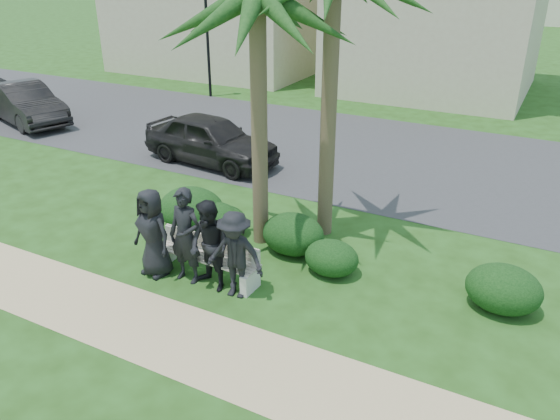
{
  "coord_description": "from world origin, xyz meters",
  "views": [
    {
      "loc": [
        4.44,
        -7.24,
        5.53
      ],
      "look_at": [
        0.12,
        1.0,
        1.16
      ],
      "focal_mm": 35.0,
      "sensor_mm": 36.0,
      "label": 1
    }
  ],
  "objects_px": {
    "man_d": "(235,255)",
    "car_a": "(211,140)",
    "man_c": "(210,246)",
    "palm_left": "(257,1)",
    "man_b": "(186,236)",
    "park_bench": "(207,260)",
    "man_a": "(153,233)",
    "car_b": "(25,104)",
    "street_lamp": "(207,24)"
  },
  "relations": [
    {
      "from": "man_b",
      "to": "man_d",
      "type": "height_order",
      "value": "man_b"
    },
    {
      "from": "park_bench",
      "to": "man_c",
      "type": "xyz_separation_m",
      "value": [
        0.3,
        -0.29,
        0.52
      ]
    },
    {
      "from": "man_c",
      "to": "palm_left",
      "type": "distance_m",
      "value": 4.41
    },
    {
      "from": "man_c",
      "to": "car_a",
      "type": "bearing_deg",
      "value": 139.56
    },
    {
      "from": "car_b",
      "to": "man_d",
      "type": "bearing_deg",
      "value": -97.48
    },
    {
      "from": "man_d",
      "to": "palm_left",
      "type": "height_order",
      "value": "palm_left"
    },
    {
      "from": "palm_left",
      "to": "man_b",
      "type": "bearing_deg",
      "value": -102.68
    },
    {
      "from": "street_lamp",
      "to": "man_c",
      "type": "height_order",
      "value": "street_lamp"
    },
    {
      "from": "man_b",
      "to": "street_lamp",
      "type": "bearing_deg",
      "value": 123.7
    },
    {
      "from": "street_lamp",
      "to": "man_a",
      "type": "xyz_separation_m",
      "value": [
        7.2,
        -12.41,
        -2.08
      ]
    },
    {
      "from": "street_lamp",
      "to": "man_a",
      "type": "relative_size",
      "value": 2.49
    },
    {
      "from": "man_b",
      "to": "palm_left",
      "type": "relative_size",
      "value": 0.32
    },
    {
      "from": "man_c",
      "to": "car_a",
      "type": "distance_m",
      "value": 6.63
    },
    {
      "from": "man_d",
      "to": "palm_left",
      "type": "relative_size",
      "value": 0.28
    },
    {
      "from": "man_a",
      "to": "park_bench",
      "type": "bearing_deg",
      "value": 30.56
    },
    {
      "from": "street_lamp",
      "to": "palm_left",
      "type": "relative_size",
      "value": 0.74
    },
    {
      "from": "park_bench",
      "to": "car_a",
      "type": "bearing_deg",
      "value": 125.04
    },
    {
      "from": "man_a",
      "to": "man_c",
      "type": "relative_size",
      "value": 1.01
    },
    {
      "from": "man_a",
      "to": "man_d",
      "type": "relative_size",
      "value": 1.05
    },
    {
      "from": "park_bench",
      "to": "car_b",
      "type": "relative_size",
      "value": 0.5
    },
    {
      "from": "car_a",
      "to": "car_b",
      "type": "distance_m",
      "value": 8.24
    },
    {
      "from": "man_b",
      "to": "car_b",
      "type": "height_order",
      "value": "man_b"
    },
    {
      "from": "man_b",
      "to": "car_b",
      "type": "bearing_deg",
      "value": 153.87
    },
    {
      "from": "street_lamp",
      "to": "man_b",
      "type": "height_order",
      "value": "street_lamp"
    },
    {
      "from": "man_c",
      "to": "palm_left",
      "type": "relative_size",
      "value": 0.3
    },
    {
      "from": "man_c",
      "to": "car_a",
      "type": "height_order",
      "value": "man_c"
    },
    {
      "from": "street_lamp",
      "to": "park_bench",
      "type": "xyz_separation_m",
      "value": [
        8.12,
        -12.04,
        -2.61
      ]
    },
    {
      "from": "street_lamp",
      "to": "man_c",
      "type": "relative_size",
      "value": 2.52
    },
    {
      "from": "man_a",
      "to": "car_b",
      "type": "height_order",
      "value": "man_a"
    },
    {
      "from": "palm_left",
      "to": "park_bench",
      "type": "bearing_deg",
      "value": -97.02
    },
    {
      "from": "street_lamp",
      "to": "man_d",
      "type": "relative_size",
      "value": 2.63
    },
    {
      "from": "park_bench",
      "to": "car_b",
      "type": "bearing_deg",
      "value": 156.07
    },
    {
      "from": "man_b",
      "to": "man_d",
      "type": "distance_m",
      "value": 1.07
    },
    {
      "from": "man_a",
      "to": "car_b",
      "type": "xyz_separation_m",
      "value": [
        -10.74,
        5.97,
        -0.15
      ]
    },
    {
      "from": "man_c",
      "to": "man_d",
      "type": "xyz_separation_m",
      "value": [
        0.53,
        -0.01,
        -0.03
      ]
    },
    {
      "from": "man_a",
      "to": "car_a",
      "type": "relative_size",
      "value": 0.42
    },
    {
      "from": "street_lamp",
      "to": "man_d",
      "type": "distance_m",
      "value": 15.39
    },
    {
      "from": "street_lamp",
      "to": "car_a",
      "type": "height_order",
      "value": "street_lamp"
    },
    {
      "from": "man_a",
      "to": "man_d",
      "type": "bearing_deg",
      "value": 10.87
    },
    {
      "from": "street_lamp",
      "to": "man_c",
      "type": "bearing_deg",
      "value": -55.68
    },
    {
      "from": "car_a",
      "to": "man_c",
      "type": "bearing_deg",
      "value": -140.02
    },
    {
      "from": "park_bench",
      "to": "man_c",
      "type": "distance_m",
      "value": 0.67
    },
    {
      "from": "man_a",
      "to": "palm_left",
      "type": "distance_m",
      "value": 4.58
    },
    {
      "from": "man_c",
      "to": "palm_left",
      "type": "height_order",
      "value": "palm_left"
    },
    {
      "from": "man_d",
      "to": "car_a",
      "type": "distance_m",
      "value": 6.95
    },
    {
      "from": "car_a",
      "to": "car_b",
      "type": "bearing_deg",
      "value": 93.11
    },
    {
      "from": "street_lamp",
      "to": "car_b",
      "type": "bearing_deg",
      "value": -118.72
    },
    {
      "from": "man_a",
      "to": "man_d",
      "type": "xyz_separation_m",
      "value": [
        1.75,
        0.07,
        -0.04
      ]
    },
    {
      "from": "man_b",
      "to": "park_bench",
      "type": "bearing_deg",
      "value": 49.98
    },
    {
      "from": "park_bench",
      "to": "palm_left",
      "type": "distance_m",
      "value": 4.77
    }
  ]
}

